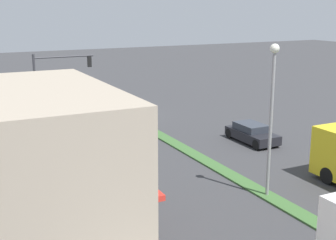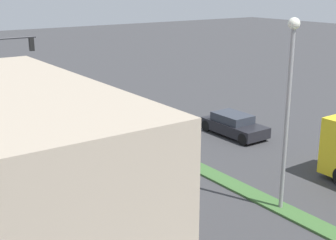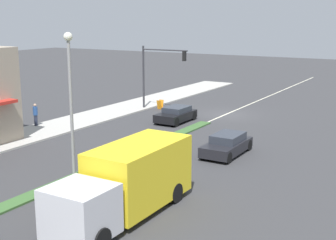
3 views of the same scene
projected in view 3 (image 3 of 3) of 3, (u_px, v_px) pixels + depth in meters
name	position (u px, v px, depth m)	size (l,w,h in m)	color
ground_plane	(91.00, 171.00, 25.32)	(160.00, 160.00, 0.00)	#38383A
lane_marking_center	(226.00, 114.00, 40.43)	(0.16, 60.00, 0.01)	beige
traffic_signal_main	(157.00, 67.00, 41.39)	(4.59, 0.34, 5.60)	#333338
street_lamp	(70.00, 87.00, 23.17)	(0.44, 0.44, 7.37)	gray
pedestrian	(35.00, 114.00, 35.46)	(0.34, 0.34, 1.69)	#282D42
warning_aframe_sign	(160.00, 105.00, 42.59)	(0.45, 0.53, 0.84)	orange
delivery_truck	(127.00, 181.00, 19.51)	(2.44, 7.50, 2.87)	silver
suv_black	(176.00, 115.00, 37.26)	(1.91, 3.84, 1.23)	black
sedan_dark	(227.00, 145.00, 28.33)	(1.83, 4.06, 1.27)	black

